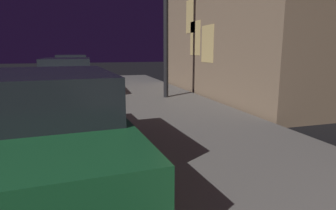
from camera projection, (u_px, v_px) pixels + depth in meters
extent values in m
cube|color=#19592D|center=(54.00, 135.00, 3.94)|extent=(1.99, 4.67, 0.64)
cube|color=#1E2328|center=(51.00, 92.00, 3.87)|extent=(1.65, 2.48, 0.56)
cylinder|color=black|center=(3.00, 131.00, 4.99)|extent=(0.26, 0.67, 0.66)
cylinder|color=black|center=(104.00, 122.00, 5.59)|extent=(0.26, 0.67, 0.66)
cylinder|color=black|center=(144.00, 185.00, 2.98)|extent=(0.26, 0.67, 0.66)
cube|color=silver|center=(68.00, 83.00, 9.89)|extent=(1.87, 4.22, 0.64)
cube|color=#1E2328|center=(67.00, 67.00, 9.69)|extent=(1.59, 2.19, 0.56)
cylinder|color=black|center=(47.00, 87.00, 10.93)|extent=(0.24, 0.67, 0.66)
cylinder|color=black|center=(94.00, 85.00, 11.38)|extent=(0.24, 0.67, 0.66)
cylinder|color=black|center=(35.00, 97.00, 8.49)|extent=(0.24, 0.67, 0.66)
cylinder|color=black|center=(95.00, 95.00, 8.93)|extent=(0.24, 0.67, 0.66)
cube|color=#B7B7BF|center=(72.00, 71.00, 15.80)|extent=(1.81, 4.52, 0.64)
cube|color=#1E2328|center=(71.00, 60.00, 15.72)|extent=(1.56, 2.19, 0.56)
cylinder|color=black|center=(56.00, 73.00, 16.88)|extent=(0.23, 0.66, 0.66)
cylinder|color=black|center=(87.00, 73.00, 17.42)|extent=(0.23, 0.66, 0.66)
cylinder|color=black|center=(54.00, 78.00, 14.28)|extent=(0.23, 0.66, 0.66)
cylinder|color=black|center=(90.00, 77.00, 14.82)|extent=(0.23, 0.66, 0.66)
cylinder|color=black|center=(166.00, 12.00, 9.11)|extent=(0.16, 0.16, 5.45)
cube|color=#F2D17F|center=(196.00, 38.00, 10.37)|extent=(0.06, 0.90, 1.20)
cube|color=#F2D17F|center=(191.00, 16.00, 10.65)|extent=(0.06, 0.90, 1.20)
cube|color=#F2D17F|center=(208.00, 44.00, 9.42)|extent=(0.06, 0.90, 1.20)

